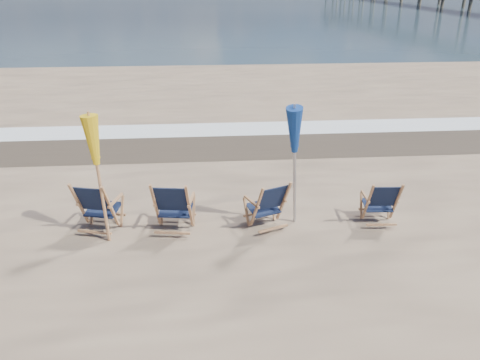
{
  "coord_description": "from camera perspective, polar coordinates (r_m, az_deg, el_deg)",
  "views": [
    {
      "loc": [
        -0.63,
        -5.84,
        4.41
      ],
      "look_at": [
        0.0,
        2.2,
        0.9
      ],
      "focal_mm": 35.0,
      "sensor_mm": 36.0,
      "label": 1
    }
  ],
  "objects": [
    {
      "name": "umbrella_yellow",
      "position": [
        8.19,
        -17.21,
        3.78
      ],
      "size": [
        0.3,
        0.3,
        2.32
      ],
      "color": "#AB774C",
      "rests_on": "ground"
    },
    {
      "name": "beach_chair_1",
      "position": [
        8.54,
        -6.2,
        -3.46
      ],
      "size": [
        0.82,
        0.9,
        1.11
      ],
      "primitive_type": null,
      "rotation": [
        0.0,
        0.0,
        2.99
      ],
      "color": "#111A33",
      "rests_on": "ground"
    },
    {
      "name": "wet_sand_strip",
      "position": [
        13.4,
        -1.53,
        4.32
      ],
      "size": [
        200.0,
        2.6,
        0.0
      ],
      "primitive_type": "cube",
      "color": "#42362A",
      "rests_on": "ground"
    },
    {
      "name": "beach_chair_0",
      "position": [
        8.8,
        -15.47,
        -3.42
      ],
      "size": [
        0.88,
        0.94,
        1.1
      ],
      "primitive_type": null,
      "rotation": [
        0.0,
        0.0,
        2.89
      ],
      "color": "#111A33",
      "rests_on": "ground"
    },
    {
      "name": "umbrella_blue",
      "position": [
        8.31,
        6.92,
        5.8
      ],
      "size": [
        0.3,
        0.3,
        2.45
      ],
      "color": "#A5A5AD",
      "rests_on": "ground"
    },
    {
      "name": "surf_foam",
      "position": [
        14.82,
        -1.85,
        6.22
      ],
      "size": [
        200.0,
        1.4,
        0.01
      ],
      "primitive_type": "cube",
      "color": "silver",
      "rests_on": "ground"
    },
    {
      "name": "beach_chair_2",
      "position": [
        8.82,
        5.36,
        -2.82
      ],
      "size": [
        0.89,
        0.93,
        1.03
      ],
      "primitive_type": null,
      "rotation": [
        0.0,
        0.0,
        3.53
      ],
      "color": "#111A33",
      "rests_on": "ground"
    },
    {
      "name": "beach_chair_3",
      "position": [
        9.31,
        18.52,
        -2.74
      ],
      "size": [
        0.66,
        0.73,
        0.97
      ],
      "primitive_type": null,
      "rotation": [
        0.0,
        0.0,
        3.09
      ],
      "color": "#111A33",
      "rests_on": "ground"
    }
  ]
}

